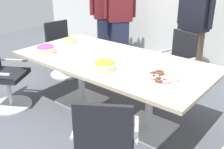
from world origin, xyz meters
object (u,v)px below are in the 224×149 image
object	(u,v)px
snack_bowl_candy_mix	(45,49)
snack_bowl_chips_orange	(104,65)
office_chair_4	(63,52)
conference_table	(112,69)
office_chair_3	(175,67)
donut_platter	(164,77)
office_chair_0	(4,79)
person_standing_0	(106,14)
person_standing_1	(120,17)
person_standing_2	(194,25)
snack_bowl_cookies	(70,40)
office_chair_1	(106,149)
napkin_pile	(163,59)

from	to	relation	value
snack_bowl_candy_mix	snack_bowl_chips_orange	bearing A→B (deg)	2.69
office_chair_4	snack_bowl_chips_orange	xyz separation A→B (m)	(1.67, -0.83, 0.40)
snack_bowl_chips_orange	conference_table	bearing A→B (deg)	116.27
office_chair_3	donut_platter	size ratio (longest dim) A/B	2.91
office_chair_0	donut_platter	distance (m)	2.14
person_standing_0	person_standing_1	world-z (taller)	person_standing_0
person_standing_2	snack_bowl_cookies	xyz separation A→B (m)	(-1.21, -1.50, -0.13)
office_chair_0	person_standing_1	world-z (taller)	person_standing_1
person_standing_0	snack_bowl_candy_mix	distance (m)	2.04
office_chair_1	office_chair_3	distance (m)	2.12
office_chair_1	snack_bowl_chips_orange	bearing A→B (deg)	97.83
conference_table	office_chair_3	xyz separation A→B (m)	(0.31, 1.08, -0.22)
office_chair_0	person_standing_1	xyz separation A→B (m)	(0.12, 2.35, 0.48)
conference_table	office_chair_1	distance (m)	1.26
office_chair_0	snack_bowl_candy_mix	bearing A→B (deg)	99.99
snack_bowl_cookies	donut_platter	bearing A→B (deg)	-9.68
person_standing_0	snack_bowl_candy_mix	bearing A→B (deg)	59.61
conference_table	office_chair_0	size ratio (longest dim) A/B	2.64
person_standing_2	snack_bowl_chips_orange	bearing A→B (deg)	94.88
person_standing_2	napkin_pile	bearing A→B (deg)	108.47
person_standing_1	donut_platter	xyz separation A→B (m)	(1.89, -1.72, -0.12)
snack_bowl_chips_orange	donut_platter	size ratio (longest dim) A/B	0.79
snack_bowl_cookies	office_chair_0	bearing A→B (deg)	-109.27
conference_table	snack_bowl_cookies	distance (m)	0.95
person_standing_0	napkin_pile	world-z (taller)	person_standing_0
office_chair_3	conference_table	bearing A→B (deg)	91.73
snack_bowl_candy_mix	snack_bowl_chips_orange	world-z (taller)	snack_bowl_candy_mix
snack_bowl_candy_mix	snack_bowl_chips_orange	distance (m)	0.95
office_chair_1	person_standing_1	distance (m)	3.23
snack_bowl_cookies	donut_platter	size ratio (longest dim) A/B	0.60
snack_bowl_candy_mix	snack_bowl_cookies	distance (m)	0.54
napkin_pile	office_chair_4	bearing A→B (deg)	174.23
office_chair_1	person_standing_2	world-z (taller)	person_standing_2
office_chair_3	snack_bowl_cookies	distance (m)	1.59
person_standing_0	napkin_pile	bearing A→B (deg)	98.48
office_chair_1	person_standing_2	size ratio (longest dim) A/B	0.51
office_chair_1	person_standing_0	xyz separation A→B (m)	(-2.18, 2.55, 0.51)
office_chair_4	snack_bowl_chips_orange	world-z (taller)	office_chair_4
conference_table	snack_bowl_chips_orange	distance (m)	0.40
person_standing_2	napkin_pile	xyz separation A→B (m)	(0.23, -1.36, -0.14)
office_chair_4	snack_bowl_cookies	world-z (taller)	office_chair_4
conference_table	snack_bowl_chips_orange	size ratio (longest dim) A/B	9.69
office_chair_0	person_standing_2	distance (m)	2.90
person_standing_0	snack_bowl_candy_mix	world-z (taller)	person_standing_0
office_chair_0	napkin_pile	world-z (taller)	office_chair_0
office_chair_3	office_chair_4	xyz separation A→B (m)	(-1.82, -0.58, 0.00)
person_standing_1	snack_bowl_candy_mix	xyz separation A→B (m)	(0.33, -1.96, -0.08)
snack_bowl_cookies	snack_bowl_chips_orange	world-z (taller)	snack_bowl_chips_orange
snack_bowl_cookies	napkin_pile	bearing A→B (deg)	5.49
snack_bowl_chips_orange	napkin_pile	size ratio (longest dim) A/B	1.31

